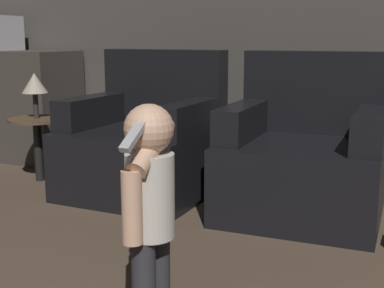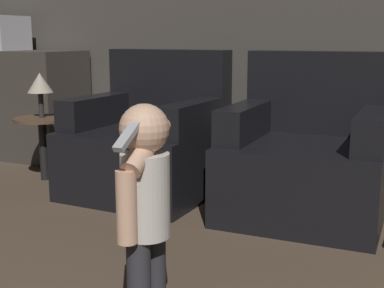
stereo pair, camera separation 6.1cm
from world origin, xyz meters
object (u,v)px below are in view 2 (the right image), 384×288
armchair_left (148,144)px  lamp (40,84)px  armchair_right (307,160)px  person_toddler (144,196)px

armchair_left → lamp: armchair_left is taller
armchair_left → armchair_right: size_ratio=1.00×
armchair_right → person_toddler: (-0.25, -1.45, 0.15)m
armchair_left → person_toddler: (0.82, -1.45, 0.15)m
armchair_right → person_toddler: bearing=-101.1°
armchair_left → person_toddler: armchair_left is taller
armchair_right → armchair_left: bearing=178.5°
person_toddler → lamp: size_ratio=2.50×
armchair_left → lamp: (-0.84, -0.06, 0.37)m
person_toddler → lamp: bearing=-124.6°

